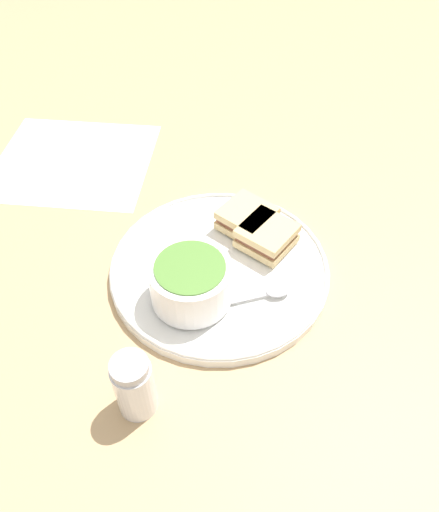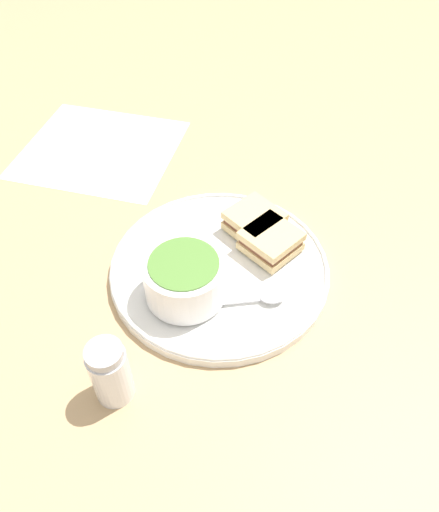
% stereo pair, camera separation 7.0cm
% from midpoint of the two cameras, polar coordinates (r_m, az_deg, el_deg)
% --- Properties ---
extents(ground_plane, '(2.40, 2.40, 0.00)m').
position_cam_midpoint_polar(ground_plane, '(0.72, -2.76, -2.02)').
color(ground_plane, tan).
extents(plate, '(0.31, 0.31, 0.02)m').
position_cam_midpoint_polar(plate, '(0.72, -2.78, -1.52)').
color(plate, white).
rests_on(plate, ground_plane).
extents(soup_bowl, '(0.11, 0.11, 0.06)m').
position_cam_midpoint_polar(soup_bowl, '(0.65, -6.36, -3.12)').
color(soup_bowl, white).
rests_on(soup_bowl, plate).
extents(spoon, '(0.10, 0.10, 0.01)m').
position_cam_midpoint_polar(spoon, '(0.67, 2.95, -4.29)').
color(spoon, silver).
rests_on(spoon, plate).
extents(sandwich_half_near, '(0.08, 0.08, 0.03)m').
position_cam_midpoint_polar(sandwich_half_near, '(0.72, 2.71, 2.20)').
color(sandwich_half_near, '#DBBC7F').
rests_on(sandwich_half_near, plate).
extents(sandwich_half_far, '(0.08, 0.08, 0.03)m').
position_cam_midpoint_polar(sandwich_half_far, '(0.75, 0.60, 4.19)').
color(sandwich_half_far, '#DBBC7F').
rests_on(sandwich_half_far, plate).
extents(salt_shaker, '(0.05, 0.05, 0.09)m').
position_cam_midpoint_polar(salt_shaker, '(0.58, -13.22, -14.47)').
color(salt_shaker, silver).
rests_on(salt_shaker, ground_plane).
extents(menu_sheet, '(0.33, 0.35, 0.00)m').
position_cam_midpoint_polar(menu_sheet, '(0.96, -18.40, 10.18)').
color(menu_sheet, white).
rests_on(menu_sheet, ground_plane).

